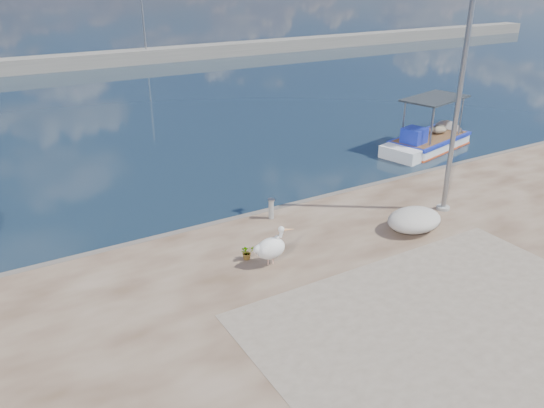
{
  "coord_description": "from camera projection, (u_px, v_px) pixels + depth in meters",
  "views": [
    {
      "loc": [
        -7.56,
        -8.97,
        7.88
      ],
      "look_at": [
        0.0,
        3.8,
        1.3
      ],
      "focal_mm": 35.0,
      "sensor_mm": 36.0,
      "label": 1
    }
  ],
  "objects": [
    {
      "name": "net_pile_d",
      "position": [
        414.0,
        220.0,
        16.27
      ],
      "size": [
        1.8,
        1.35,
        0.68
      ],
      "primitive_type": "ellipsoid",
      "color": "beige",
      "rests_on": "quay"
    },
    {
      "name": "breakwater",
      "position": [
        55.0,
        63.0,
        44.99
      ],
      "size": [
        120.0,
        2.2,
        7.5
      ],
      "color": "gray",
      "rests_on": "ground"
    },
    {
      "name": "quay_patch",
      "position": [
        468.0,
        335.0,
        11.67
      ],
      "size": [
        9.0,
        7.0,
        0.01
      ],
      "primitive_type": "cube",
      "color": "gray",
      "rests_on": "quay"
    },
    {
      "name": "potted_plant",
      "position": [
        247.0,
        252.0,
        14.67
      ],
      "size": [
        0.4,
        0.35,
        0.42
      ],
      "primitive_type": "imported",
      "rotation": [
        0.0,
        0.0,
        -0.07
      ],
      "color": "#33722D",
      "rests_on": "quay"
    },
    {
      "name": "pelican",
      "position": [
        271.0,
        248.0,
        14.26
      ],
      "size": [
        1.16,
        0.66,
        1.11
      ],
      "rotation": [
        0.0,
        0.0,
        -0.17
      ],
      "color": "tan",
      "rests_on": "quay"
    },
    {
      "name": "lamp_post",
      "position": [
        456.0,
        112.0,
        16.5
      ],
      "size": [
        0.44,
        0.96,
        7.0
      ],
      "color": "gray",
      "rests_on": "quay"
    },
    {
      "name": "ground",
      "position": [
        346.0,
        301.0,
        13.76
      ],
      "size": [
        1400.0,
        1400.0,
        0.0
      ],
      "primitive_type": "plane",
      "color": "#162635",
      "rests_on": "ground"
    },
    {
      "name": "bollard_near",
      "position": [
        271.0,
        208.0,
        17.01
      ],
      "size": [
        0.22,
        0.22,
        0.68
      ],
      "color": "gray",
      "rests_on": "quay"
    },
    {
      "name": "boat_right",
      "position": [
        429.0,
        144.0,
        25.4
      ],
      "size": [
        6.23,
        3.27,
        2.86
      ],
      "rotation": [
        0.0,
        0.0,
        0.23
      ],
      "color": "white",
      "rests_on": "ground"
    }
  ]
}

